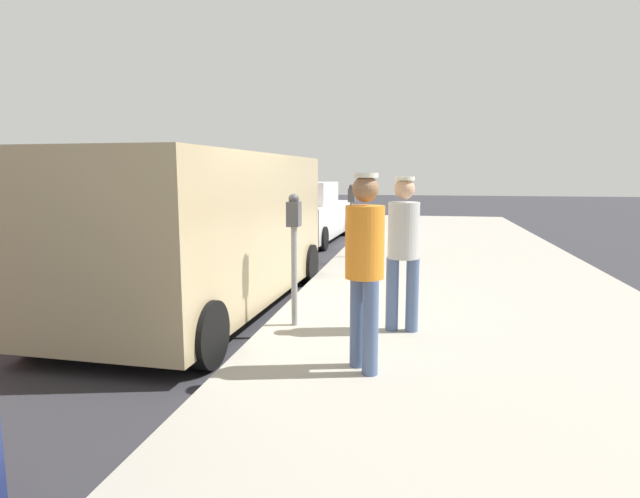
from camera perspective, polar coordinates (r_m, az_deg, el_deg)
ground_plane at (r=6.87m, az=-13.36°, el=-8.01°), size 80.00×80.00×0.00m
sidewalk_slab at (r=6.33m, az=17.37°, el=-8.89°), size 5.00×32.00×0.15m
parking_meter_near at (r=5.96m, az=-2.83°, el=1.32°), size 0.14×0.18×1.52m
parking_meter_far at (r=10.97m, az=3.45°, el=4.48°), size 0.14×0.18×1.52m
pedestrian_in_orange at (r=4.58m, az=4.86°, el=-1.09°), size 0.34×0.34×1.75m
pedestrian_in_gray at (r=5.82m, az=9.02°, el=0.56°), size 0.36×0.34×1.71m
parked_van at (r=7.37m, az=-12.41°, el=2.27°), size 2.29×5.27×2.15m
parked_sedan_ahead at (r=14.63m, az=-1.71°, el=3.74°), size 2.07×4.46×1.65m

